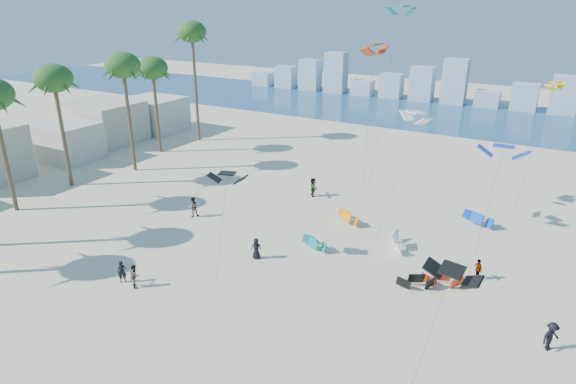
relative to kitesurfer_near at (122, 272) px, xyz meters
The scene contains 10 objects.
ground 6.62m from the kitesurfer_near, 51.37° to the right, with size 220.00×220.00×0.00m, color beige.
ocean 67.00m from the kitesurfer_near, 86.49° to the left, with size 220.00×220.00×0.00m, color navy.
kitesurfer_near is the anchor object (origin of this frame).
kitesurfer_mid 1.17m from the kitesurfer_near, ahead, with size 0.80×0.62×1.64m, color gray.
kitesurfers_far 17.14m from the kitesurfer_near, 50.58° to the left, with size 31.90×15.56×1.93m.
grounded_kites 21.50m from the kitesurfer_near, 43.09° to the left, with size 13.56×14.75×0.99m.
flying_kites 27.60m from the kitesurfer_near, 45.20° to the left, with size 27.90×36.55×18.47m.
palm_row 23.94m from the kitesurfer_near, 148.89° to the left, with size 8.43×44.80×16.10m.
beachfront_buildings 33.54m from the kitesurfer_near, 152.08° to the left, with size 11.50×43.00×6.00m.
distant_skyline 76.96m from the kitesurfer_near, 87.83° to the left, with size 85.00×3.00×8.40m.
Camera 1 is at (20.65, -14.46, 18.39)m, focal length 30.22 mm.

